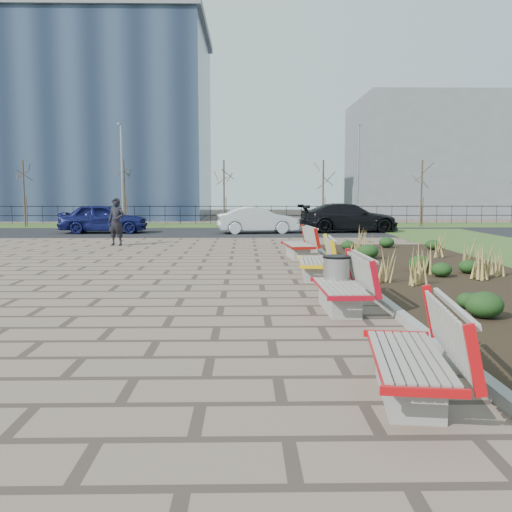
{
  "coord_description": "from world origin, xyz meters",
  "views": [
    {
      "loc": [
        1.29,
        -8.12,
        2.17
      ],
      "look_at": [
        1.5,
        3.0,
        0.9
      ],
      "focal_mm": 40.0,
      "sensor_mm": 36.0,
      "label": 1
    }
  ],
  "objects_px": {
    "litter_bin": "(336,280)",
    "lamp_east": "(358,177)",
    "bench_c": "(314,258)",
    "lamp_west": "(122,176)",
    "bench_d": "(298,243)",
    "bench_a": "(408,351)",
    "car_blue": "(104,218)",
    "car_silver": "(258,220)",
    "pedestrian": "(116,222)",
    "bench_b": "(339,283)",
    "car_black": "(349,218)"
  },
  "relations": [
    {
      "from": "litter_bin",
      "to": "lamp_east",
      "type": "height_order",
      "value": "lamp_east"
    },
    {
      "from": "bench_c",
      "to": "lamp_west",
      "type": "height_order",
      "value": "lamp_west"
    },
    {
      "from": "bench_d",
      "to": "bench_c",
      "type": "bearing_deg",
      "value": -95.72
    },
    {
      "from": "bench_a",
      "to": "car_blue",
      "type": "bearing_deg",
      "value": 118.58
    },
    {
      "from": "bench_c",
      "to": "car_silver",
      "type": "height_order",
      "value": "car_silver"
    },
    {
      "from": "litter_bin",
      "to": "bench_d",
      "type": "bearing_deg",
      "value": 90.44
    },
    {
      "from": "bench_c",
      "to": "car_silver",
      "type": "relative_size",
      "value": 0.51
    },
    {
      "from": "bench_a",
      "to": "lamp_east",
      "type": "xyz_separation_m",
      "value": [
        5.0,
        28.33,
        2.54
      ]
    },
    {
      "from": "pedestrian",
      "to": "bench_d",
      "type": "bearing_deg",
      "value": -16.23
    },
    {
      "from": "car_blue",
      "to": "lamp_west",
      "type": "distance_m",
      "value": 5.07
    },
    {
      "from": "bench_b",
      "to": "litter_bin",
      "type": "relative_size",
      "value": 2.32
    },
    {
      "from": "bench_c",
      "to": "car_black",
      "type": "distance_m",
      "value": 16.45
    },
    {
      "from": "litter_bin",
      "to": "lamp_east",
      "type": "xyz_separation_m",
      "value": [
        4.94,
        23.23,
        2.59
      ]
    },
    {
      "from": "litter_bin",
      "to": "car_silver",
      "type": "height_order",
      "value": "car_silver"
    },
    {
      "from": "litter_bin",
      "to": "lamp_east",
      "type": "bearing_deg",
      "value": 77.99
    },
    {
      "from": "bench_b",
      "to": "bench_d",
      "type": "xyz_separation_m",
      "value": [
        0.0,
        8.25,
        0.0
      ]
    },
    {
      "from": "bench_c",
      "to": "bench_d",
      "type": "height_order",
      "value": "same"
    },
    {
      "from": "bench_c",
      "to": "car_silver",
      "type": "xyz_separation_m",
      "value": [
        -1.08,
        15.18,
        0.2
      ]
    },
    {
      "from": "pedestrian",
      "to": "car_black",
      "type": "bearing_deg",
      "value": 50.7
    },
    {
      "from": "bench_c",
      "to": "lamp_east",
      "type": "distance_m",
      "value": 20.83
    },
    {
      "from": "bench_d",
      "to": "car_blue",
      "type": "bearing_deg",
      "value": 123.32
    },
    {
      "from": "bench_b",
      "to": "lamp_east",
      "type": "height_order",
      "value": "lamp_east"
    },
    {
      "from": "bench_a",
      "to": "bench_c",
      "type": "xyz_separation_m",
      "value": [
        0.0,
        8.27,
        0.0
      ]
    },
    {
      "from": "pedestrian",
      "to": "car_blue",
      "type": "xyz_separation_m",
      "value": [
        -2.16,
        6.73,
        -0.18
      ]
    },
    {
      "from": "lamp_west",
      "to": "car_silver",
      "type": "bearing_deg",
      "value": -31.61
    },
    {
      "from": "car_silver",
      "to": "car_black",
      "type": "xyz_separation_m",
      "value": [
        4.84,
        0.83,
        0.08
      ]
    },
    {
      "from": "car_black",
      "to": "lamp_east",
      "type": "distance_m",
      "value": 4.8
    },
    {
      "from": "bench_a",
      "to": "bench_d",
      "type": "bearing_deg",
      "value": 97.79
    },
    {
      "from": "bench_c",
      "to": "car_silver",
      "type": "distance_m",
      "value": 15.22
    },
    {
      "from": "pedestrian",
      "to": "lamp_west",
      "type": "distance_m",
      "value": 11.66
    },
    {
      "from": "lamp_east",
      "to": "bench_a",
      "type": "bearing_deg",
      "value": -100.01
    },
    {
      "from": "bench_a",
      "to": "litter_bin",
      "type": "xyz_separation_m",
      "value": [
        0.06,
        5.1,
        -0.05
      ]
    },
    {
      "from": "bench_d",
      "to": "lamp_west",
      "type": "height_order",
      "value": "lamp_west"
    },
    {
      "from": "bench_a",
      "to": "car_black",
      "type": "distance_m",
      "value": 24.58
    },
    {
      "from": "bench_b",
      "to": "lamp_east",
      "type": "xyz_separation_m",
      "value": [
        5.0,
        23.93,
        2.54
      ]
    },
    {
      "from": "litter_bin",
      "to": "car_black",
      "type": "height_order",
      "value": "car_black"
    },
    {
      "from": "lamp_west",
      "to": "bench_d",
      "type": "bearing_deg",
      "value": -60.14
    },
    {
      "from": "bench_b",
      "to": "bench_d",
      "type": "distance_m",
      "value": 8.25
    },
    {
      "from": "lamp_east",
      "to": "litter_bin",
      "type": "bearing_deg",
      "value": -102.01
    },
    {
      "from": "bench_c",
      "to": "lamp_east",
      "type": "xyz_separation_m",
      "value": [
        5.0,
        20.06,
        2.54
      ]
    },
    {
      "from": "bench_c",
      "to": "lamp_west",
      "type": "relative_size",
      "value": 0.35
    },
    {
      "from": "bench_d",
      "to": "lamp_west",
      "type": "bearing_deg",
      "value": 114.14
    },
    {
      "from": "litter_bin",
      "to": "car_black",
      "type": "distance_m",
      "value": 19.54
    },
    {
      "from": "car_black",
      "to": "lamp_west",
      "type": "height_order",
      "value": "lamp_west"
    },
    {
      "from": "pedestrian",
      "to": "car_silver",
      "type": "relative_size",
      "value": 0.46
    },
    {
      "from": "bench_a",
      "to": "car_blue",
      "type": "xyz_separation_m",
      "value": [
        -9.03,
        23.79,
        0.28
      ]
    },
    {
      "from": "pedestrian",
      "to": "bench_a",
      "type": "bearing_deg",
      "value": -51.63
    },
    {
      "from": "pedestrian",
      "to": "car_silver",
      "type": "height_order",
      "value": "pedestrian"
    },
    {
      "from": "bench_a",
      "to": "bench_c",
      "type": "bearing_deg",
      "value": 97.79
    },
    {
      "from": "car_silver",
      "to": "lamp_west",
      "type": "bearing_deg",
      "value": 50.86
    }
  ]
}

